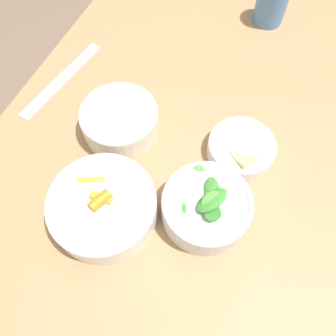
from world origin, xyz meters
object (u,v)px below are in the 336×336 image
at_px(cup, 271,5).
at_px(bowl_carrots, 103,206).
at_px(bowl_cookies, 241,147).
at_px(bowl_beans_hotdog, 120,121).
at_px(bowl_greens, 206,206).
at_px(ruler, 62,79).

bearing_deg(cup, bowl_carrots, 167.19).
relative_size(bowl_cookies, cup, 1.54).
bearing_deg(bowl_beans_hotdog, bowl_greens, -116.72).
bearing_deg(cup, ruler, 134.42).
bearing_deg(bowl_cookies, cup, 6.56).
bearing_deg(bowl_beans_hotdog, ruler, 68.89).
xyz_separation_m(bowl_carrots, bowl_cookies, (0.22, -0.20, -0.01)).
relative_size(bowl_greens, ruler, 0.60).
height_order(ruler, cup, cup).
height_order(bowl_greens, cup, bowl_greens).
xyz_separation_m(bowl_greens, cup, (0.58, 0.02, 0.01)).
relative_size(bowl_carrots, bowl_beans_hotdog, 1.21).
xyz_separation_m(bowl_greens, ruler, (0.19, 0.42, -0.03)).
bearing_deg(ruler, bowl_beans_hotdog, -111.11).
distance_m(bowl_carrots, cup, 0.67).
xyz_separation_m(bowl_carrots, cup, (0.65, -0.15, 0.01)).
xyz_separation_m(bowl_beans_hotdog, cup, (0.46, -0.20, 0.01)).
bearing_deg(bowl_beans_hotdog, bowl_carrots, -162.79).
bearing_deg(cup, bowl_greens, -177.57).
bearing_deg(bowl_greens, bowl_beans_hotdog, 63.28).
distance_m(bowl_carrots, bowl_beans_hotdog, 0.19).
bearing_deg(bowl_cookies, ruler, 85.45).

